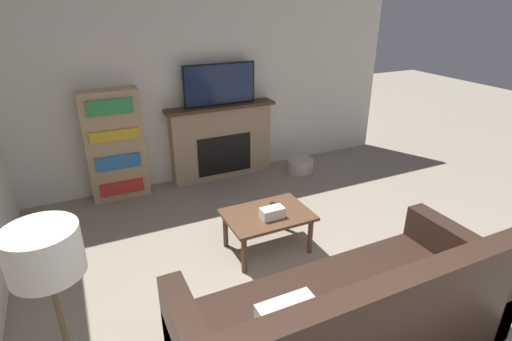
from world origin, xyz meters
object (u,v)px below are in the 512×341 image
object	(u,v)px
couch	(347,321)
bookshelf	(115,145)
fireplace	(221,141)
tv	(220,85)
floor_lamp	(50,278)
storage_basket	(300,165)
coffee_table	(267,219)

from	to	relation	value
couch	bookshelf	world-z (taller)	bookshelf
fireplace	tv	distance (m)	0.77
tv	couch	xyz separation A→B (m)	(-0.32, -3.19, -0.99)
couch	bookshelf	distance (m)	3.38
fireplace	floor_lamp	distance (m)	3.80
tv	storage_basket	bearing A→B (deg)	-18.12
tv	coffee_table	world-z (taller)	tv
bookshelf	floor_lamp	size ratio (longest dim) A/B	0.92
coffee_table	floor_lamp	world-z (taller)	floor_lamp
couch	coffee_table	size ratio (longest dim) A/B	2.81
floor_lamp	storage_basket	distance (m)	4.28
couch	coffee_table	xyz separation A→B (m)	(0.08, 1.36, 0.06)
coffee_table	bookshelf	size ratio (longest dim) A/B	0.61
fireplace	storage_basket	xyz separation A→B (m)	(1.05, -0.36, -0.41)
tv	couch	size ratio (longest dim) A/B	0.42
couch	floor_lamp	xyz separation A→B (m)	(-1.66, 0.04, 0.92)
fireplace	coffee_table	size ratio (longest dim) A/B	1.79
coffee_table	storage_basket	bearing A→B (deg)	49.24
coffee_table	floor_lamp	xyz separation A→B (m)	(-1.74, -1.32, 0.86)
tv	bookshelf	bearing A→B (deg)	-179.87
fireplace	coffee_table	distance (m)	1.88
floor_lamp	storage_basket	world-z (taller)	floor_lamp
couch	storage_basket	bearing A→B (deg)	64.42
couch	floor_lamp	size ratio (longest dim) A/B	1.58
coffee_table	bookshelf	bearing A→B (deg)	121.60
fireplace	bookshelf	size ratio (longest dim) A/B	1.10
fireplace	tv	size ratio (longest dim) A/B	1.53
fireplace	floor_lamp	world-z (taller)	floor_lamp
floor_lamp	couch	bearing A→B (deg)	-1.39
tv	floor_lamp	world-z (taller)	tv
floor_lamp	fireplace	bearing A→B (deg)	58.03
bookshelf	floor_lamp	distance (m)	3.25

